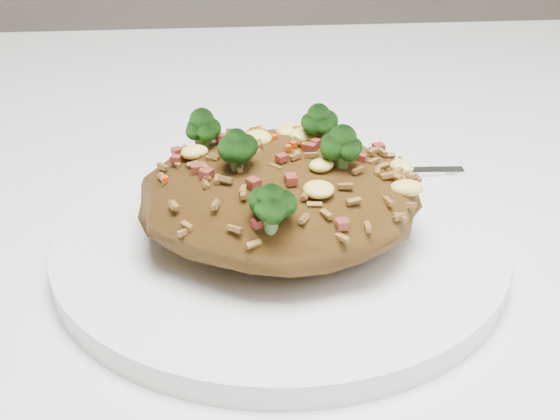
{
  "coord_description": "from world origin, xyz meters",
  "views": [
    {
      "loc": [
        -0.13,
        -0.44,
        0.99
      ],
      "look_at": [
        -0.1,
        -0.06,
        0.78
      ],
      "focal_mm": 50.0,
      "sensor_mm": 36.0,
      "label": 1
    }
  ],
  "objects_px": {
    "plate": "(280,244)",
    "fork": "(351,172)",
    "dining_table": "(418,309)",
    "fried_rice": "(280,183)"
  },
  "relations": [
    {
      "from": "fried_rice",
      "to": "dining_table",
      "type": "bearing_deg",
      "value": 30.9
    },
    {
      "from": "plate",
      "to": "fork",
      "type": "distance_m",
      "value": 0.09
    },
    {
      "from": "dining_table",
      "to": "fried_rice",
      "type": "bearing_deg",
      "value": -149.1
    },
    {
      "from": "plate",
      "to": "fried_rice",
      "type": "xyz_separation_m",
      "value": [
        -0.0,
        -0.0,
        0.04
      ]
    },
    {
      "from": "dining_table",
      "to": "fork",
      "type": "distance_m",
      "value": 0.12
    },
    {
      "from": "dining_table",
      "to": "fork",
      "type": "bearing_deg",
      "value": 170.57
    },
    {
      "from": "dining_table",
      "to": "fork",
      "type": "height_order",
      "value": "fork"
    },
    {
      "from": "plate",
      "to": "fried_rice",
      "type": "height_order",
      "value": "fried_rice"
    },
    {
      "from": "dining_table",
      "to": "plate",
      "type": "distance_m",
      "value": 0.15
    },
    {
      "from": "plate",
      "to": "fried_rice",
      "type": "relative_size",
      "value": 1.65
    }
  ]
}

